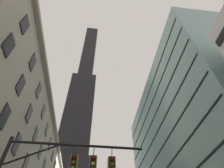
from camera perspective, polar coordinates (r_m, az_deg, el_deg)
dark_skyscraper at (r=120.98m, az=-10.95°, el=-14.64°), size 25.83×25.83×222.97m
glass_office_midrise at (r=44.92m, az=25.32°, el=-18.72°), size 17.46×43.35×40.42m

